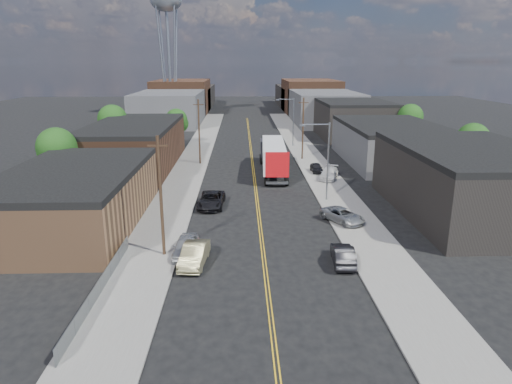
{
  "coord_description": "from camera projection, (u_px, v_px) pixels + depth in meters",
  "views": [
    {
      "loc": [
        -1.76,
        -25.01,
        15.44
      ],
      "look_at": [
        -0.28,
        20.16,
        2.5
      ],
      "focal_mm": 32.0,
      "sensor_mm": 36.0,
      "label": 1
    }
  ],
  "objects": [
    {
      "name": "tree_left_mid",
      "position": [
        113.0,
        121.0,
        78.92
      ],
      "size": [
        5.1,
        5.04,
        8.37
      ],
      "color": "black",
      "rests_on": "ground"
    },
    {
      "name": "sidewalk_left",
      "position": [
        192.0,
        164.0,
        71.26
      ],
      "size": [
        5.0,
        140.0,
        0.15
      ],
      "primitive_type": "cube",
      "color": "slate",
      "rests_on": "ground"
    },
    {
      "name": "tree_right_far",
      "position": [
        410.0,
        119.0,
        85.52
      ],
      "size": [
        4.85,
        4.76,
        7.91
      ],
      "color": "black",
      "rests_on": "ground"
    },
    {
      "name": "car_right_oncoming",
      "position": [
        343.0,
        255.0,
        36.01
      ],
      "size": [
        1.98,
        4.69,
        1.5
      ],
      "primitive_type": "imported",
      "rotation": [
        0.0,
        0.0,
        3.06
      ],
      "color": "black",
      "rests_on": "ground"
    },
    {
      "name": "skyline_left_c",
      "position": [
        189.0,
        97.0,
        161.27
      ],
      "size": [
        16.0,
        40.0,
        7.0
      ],
      "primitive_type": "cube",
      "color": "black",
      "rests_on": "ground"
    },
    {
      "name": "tree_right_near",
      "position": [
        473.0,
        142.0,
        62.54
      ],
      "size": [
        4.6,
        4.48,
        7.44
      ],
      "color": "black",
      "rests_on": "ground"
    },
    {
      "name": "utility_pole_left_far",
      "position": [
        199.0,
        131.0,
        69.9
      ],
      "size": [
        1.6,
        0.26,
        10.0
      ],
      "color": "black",
      "rests_on": "ground"
    },
    {
      "name": "car_right_lot_a",
      "position": [
        343.0,
        215.0,
        45.04
      ],
      "size": [
        4.46,
        5.34,
        1.36
      ],
      "primitive_type": "imported",
      "rotation": [
        0.0,
        0.0,
        0.55
      ],
      "color": "#A3A6A8",
      "rests_on": "sidewalk_right"
    },
    {
      "name": "tree_left_far",
      "position": [
        177.0,
        121.0,
        86.22
      ],
      "size": [
        4.35,
        4.2,
        6.97
      ],
      "color": "black",
      "rests_on": "ground"
    },
    {
      "name": "skyline_right_a",
      "position": [
        324.0,
        107.0,
        119.15
      ],
      "size": [
        16.0,
        30.0,
        8.0
      ],
      "primitive_type": "cube",
      "color": "#3D3D3F",
      "rests_on": "ground"
    },
    {
      "name": "car_left_a",
      "position": [
        186.0,
        246.0,
        37.52
      ],
      "size": [
        2.06,
        4.76,
        1.6
      ],
      "primitive_type": "imported",
      "rotation": [
        0.0,
        0.0,
        -0.04
      ],
      "color": "#B2B5B7",
      "rests_on": "ground"
    },
    {
      "name": "utility_pole_right",
      "position": [
        303.0,
        128.0,
        73.31
      ],
      "size": [
        1.6,
        0.26,
        10.0
      ],
      "color": "black",
      "rests_on": "ground"
    },
    {
      "name": "industrial_right_b",
      "position": [
        391.0,
        143.0,
        72.39
      ],
      "size": [
        14.0,
        24.0,
        6.1
      ],
      "color": "#3D3D3F",
      "rests_on": "ground"
    },
    {
      "name": "industrial_right_a",
      "position": [
        470.0,
        181.0,
        47.27
      ],
      "size": [
        14.0,
        22.0,
        7.1
      ],
      "color": "black",
      "rests_on": "ground"
    },
    {
      "name": "warehouse_brown",
      "position": [
        134.0,
        145.0,
        69.14
      ],
      "size": [
        12.0,
        26.0,
        6.6
      ],
      "color": "#462A1C",
      "rests_on": "ground"
    },
    {
      "name": "warehouse_tan",
      "position": [
        75.0,
        197.0,
        44.29
      ],
      "size": [
        12.0,
        22.0,
        5.6
      ],
      "color": "brown",
      "rests_on": "ground"
    },
    {
      "name": "ground",
      "position": [
        251.0,
        147.0,
        85.99
      ],
      "size": [
        260.0,
        260.0,
        0.0
      ],
      "primitive_type": "plane",
      "color": "black",
      "rests_on": "ground"
    },
    {
      "name": "skyline_right_c",
      "position": [
        302.0,
        97.0,
        162.53
      ],
      "size": [
        16.0,
        40.0,
        7.0
      ],
      "primitive_type": "cube",
      "color": "black",
      "rests_on": "ground"
    },
    {
      "name": "industrial_right_c",
      "position": [
        352.0,
        118.0,
        97.17
      ],
      "size": [
        14.0,
        22.0,
        7.6
      ],
      "color": "black",
      "rests_on": "ground"
    },
    {
      "name": "car_ahead_truck",
      "position": [
        278.0,
        153.0,
        76.7
      ],
      "size": [
        2.41,
        4.87,
        1.33
      ],
      "primitive_type": "imported",
      "rotation": [
        0.0,
        0.0,
        -0.04
      ],
      "color": "black",
      "rests_on": "ground"
    },
    {
      "name": "tree_left_near",
      "position": [
        58.0,
        150.0,
        54.98
      ],
      "size": [
        4.85,
        4.76,
        7.91
      ],
      "color": "black",
      "rests_on": "ground"
    },
    {
      "name": "chainlink_fence",
      "position": [
        100.0,
        286.0,
        31.16
      ],
      "size": [
        0.05,
        16.0,
        1.22
      ],
      "color": "slate",
      "rests_on": "ground"
    },
    {
      "name": "skyline_right_b",
      "position": [
        310.0,
        96.0,
        142.9
      ],
      "size": [
        16.0,
        26.0,
        10.0
      ],
      "primitive_type": "cube",
      "color": "#462A1C",
      "rests_on": "ground"
    },
    {
      "name": "skyline_left_a",
      "position": [
        170.0,
        108.0,
        117.89
      ],
      "size": [
        16.0,
        30.0,
        8.0
      ],
      "primitive_type": "cube",
      "color": "#3D3D3F",
      "rests_on": "ground"
    },
    {
      "name": "car_right_lot_b",
      "position": [
        329.0,
        173.0,
        61.74
      ],
      "size": [
        3.67,
        5.49,
        1.48
      ],
      "primitive_type": "imported",
      "rotation": [
        0.0,
        0.0,
        -0.35
      ],
      "color": "silver",
      "rests_on": "sidewalk_right"
    },
    {
      "name": "streetlight_near",
      "position": [
        325.0,
        155.0,
        51.13
      ],
      "size": [
        3.39,
        0.25,
        9.0
      ],
      "color": "gray",
      "rests_on": "ground"
    },
    {
      "name": "car_left_c",
      "position": [
        211.0,
        200.0,
        50.13
      ],
      "size": [
        3.03,
        5.98,
        1.62
      ],
      "primitive_type": "imported",
      "rotation": [
        0.0,
        0.0,
        -0.06
      ],
      "color": "black",
      "rests_on": "ground"
    },
    {
      "name": "streetlight_far",
      "position": [
        291.0,
        118.0,
        84.76
      ],
      "size": [
        3.39,
        0.25,
        9.0
      ],
      "color": "gray",
      "rests_on": "ground"
    },
    {
      "name": "semi_truck",
      "position": [
        273.0,
        154.0,
        65.64
      ],
      "size": [
        3.52,
        17.58,
        4.59
      ],
      "rotation": [
        0.0,
        0.0,
        -0.04
      ],
      "color": "silver",
      "rests_on": "ground"
    },
    {
      "name": "car_right_lot_c",
      "position": [
        317.0,
        168.0,
        65.41
      ],
      "size": [
        1.64,
        3.81,
        1.28
      ],
      "primitive_type": "imported",
      "rotation": [
        0.0,
        0.0,
        0.04
      ],
      "color": "black",
      "rests_on": "sidewalk_right"
    },
    {
      "name": "centerline",
      "position": [
        253.0,
        164.0,
        71.58
      ],
      "size": [
        0.32,
        120.0,
        0.01
      ],
      "primitive_type": "cube",
      "color": "gold",
      "rests_on": "ground"
    },
    {
      "name": "water_tower",
      "position": [
        166.0,
        4.0,
        124.91
      ],
      "size": [
        9.0,
        9.0,
        36.9
      ],
      "color": "gray",
      "rests_on": "ground"
    },
    {
      "name": "skyline_left_b",
      "position": [
        182.0,
        97.0,
        141.64
      ],
      "size": [
        16.0,
        26.0,
        10.0
      ],
      "primitive_type": "cube",
      "color": "#462A1C",
      "rests_on": "ground"
    },
    {
      "name": "utility_pole_left_near",
      "position": [
        161.0,
        196.0,
        36.27
      ],
      "size": [
        1.6,
        0.26,
        10.0
      ],
      "color": "black",
      "rests_on": "ground"
    },
    {
      "name": "car_left_b",
      "position": [
        194.0,
        255.0,
        35.86
      ],
      "size": [
        2.25,
        5.18,
        1.66
      ],
      "primitive_type": "imported",
      "rotation": [
        0.0,
        0.0,
        -0.1
      ],
      "color": "#867F57",
      "rests_on": "ground"
    },
    {
      "name": "sidewalk_right",
      "position": [
        313.0,
        163.0,
        71.86
      ],
      "size": [
        5.0,
        140.0,
        0.15
      ],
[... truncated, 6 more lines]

